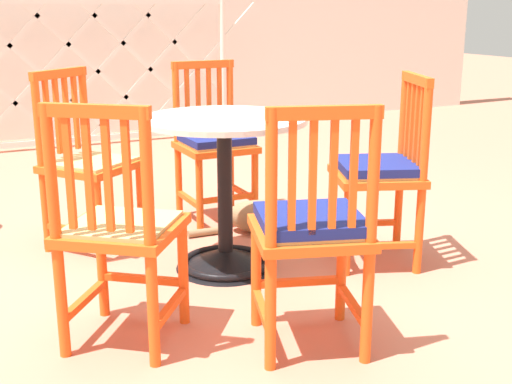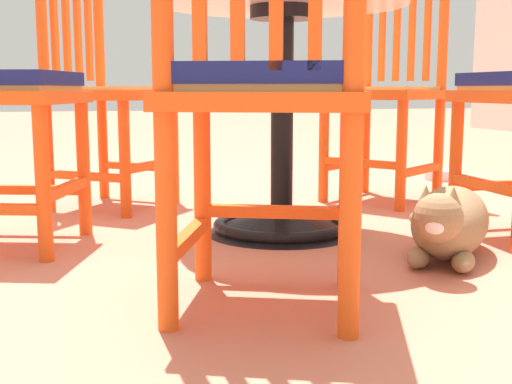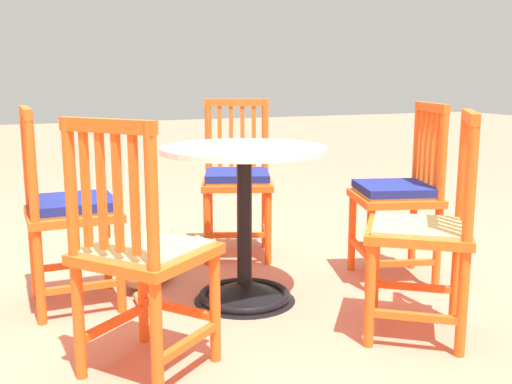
{
  "view_description": "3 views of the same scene",
  "coord_description": "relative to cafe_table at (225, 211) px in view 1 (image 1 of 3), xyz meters",
  "views": [
    {
      "loc": [
        -1.07,
        -2.78,
        1.21
      ],
      "look_at": [
        0.21,
        -0.11,
        0.4
      ],
      "focal_mm": 47.05,
      "sensor_mm": 36.0,
      "label": 1
    },
    {
      "loc": [
        2.12,
        -0.58,
        0.46
      ],
      "look_at": [
        0.18,
        -0.09,
        0.15
      ],
      "focal_mm": 47.01,
      "sensor_mm": 36.0,
      "label": 2
    },
    {
      "loc": [
        -2.39,
        1.02,
        1.04
      ],
      "look_at": [
        0.29,
        -0.13,
        0.48
      ],
      "focal_mm": 42.09,
      "sensor_mm": 36.0,
      "label": 3
    }
  ],
  "objects": [
    {
      "name": "orange_chair_at_corner",
      "position": [
        -0.63,
        -0.52,
        0.15
      ],
      "size": [
        0.56,
        0.56,
        0.91
      ],
      "color": "#EA5619",
      "rests_on": "ground_plane"
    },
    {
      "name": "orange_chair_near_fence",
      "position": [
        0.25,
        0.75,
        0.16
      ],
      "size": [
        0.4,
        0.4,
        0.91
      ],
      "color": "#EA5619",
      "rests_on": "ground_plane"
    },
    {
      "name": "orange_chair_tucked_in",
      "position": [
        0.71,
        -0.24,
        0.16
      ],
      "size": [
        0.52,
        0.52,
        0.91
      ],
      "color": "#EA5619",
      "rests_on": "ground_plane"
    },
    {
      "name": "cafe_table",
      "position": [
        0.0,
        0.0,
        0.0
      ],
      "size": [
        0.76,
        0.76,
        0.73
      ],
      "color": "black",
      "rests_on": "ground_plane"
    },
    {
      "name": "tabby_cat",
      "position": [
        0.43,
        0.34,
        -0.19
      ],
      "size": [
        0.68,
        0.42,
        0.23
      ],
      "color": "#8E704C",
      "rests_on": "ground_plane"
    },
    {
      "name": "orange_chair_by_planter",
      "position": [
        -0.51,
        0.59,
        0.15
      ],
      "size": [
        0.56,
        0.56,
        0.91
      ],
      "color": "#EA5619",
      "rests_on": "ground_plane"
    },
    {
      "name": "orange_chair_facing_out",
      "position": [
        -0.02,
        -0.84,
        0.16
      ],
      "size": [
        0.5,
        0.5,
        0.91
      ],
      "color": "#EA5619",
      "rests_on": "ground_plane"
    },
    {
      "name": "ground_plane",
      "position": [
        -0.11,
        -0.01,
        -0.28
      ],
      "size": [
        24.0,
        24.0,
        0.0
      ],
      "primitive_type": "plane",
      "color": "#C6755B"
    },
    {
      "name": "lattice_fence_panel",
      "position": [
        0.17,
        3.27,
        0.37
      ],
      "size": [
        3.12,
        0.06,
        1.32
      ],
      "color": "silver",
      "rests_on": "ground_plane"
    }
  ]
}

